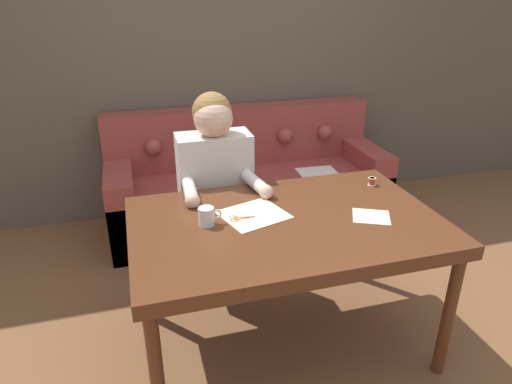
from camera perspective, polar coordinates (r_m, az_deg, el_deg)
name	(u,v)px	position (r m, az deg, el deg)	size (l,w,h in m)	color
ground_plane	(296,334)	(2.73, 5.08, -17.30)	(16.00, 16.00, 0.00)	brown
wall_back	(222,56)	(3.83, -4.27, 16.64)	(8.00, 0.06, 2.60)	brown
dining_table	(286,232)	(2.28, 3.77, -5.00)	(1.51, 0.96, 0.77)	#562D19
couch	(247,184)	(3.74, -1.13, 0.96)	(2.19, 0.80, 0.92)	brown
person	(216,192)	(2.79, -5.05, 0.03)	(0.48, 0.56, 1.27)	#33281E
pattern_paper_main	(254,215)	(2.28, -0.30, -2.83)	(0.37, 0.35, 0.00)	beige
pattern_paper_offcut	(371,217)	(2.33, 14.20, -3.00)	(0.23, 0.22, 0.00)	beige
scissors	(244,218)	(2.25, -1.46, -3.28)	(0.23, 0.08, 0.01)	silver
mug	(207,216)	(2.18, -6.17, -3.03)	(0.11, 0.08, 0.09)	silver
thread_spool	(372,181)	(2.70, 14.28, 1.29)	(0.04, 0.04, 0.05)	red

